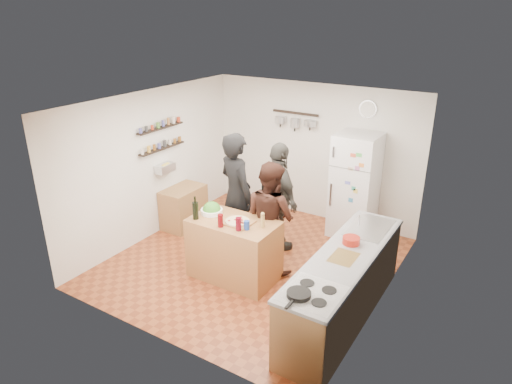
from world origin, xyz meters
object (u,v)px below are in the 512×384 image
Objects in this scene: prep_island at (234,249)px; person_left at (237,195)px; person_back at (279,198)px; wall_clock at (368,109)px; person_center at (270,217)px; pepper_mill at (263,221)px; salad_bowl at (212,211)px; wine_bottle at (195,211)px; salt_canister at (247,225)px; fridge at (355,186)px; counter_run at (343,287)px; skillet at (299,294)px; red_bowl at (351,240)px; side_table at (184,207)px.

person_left is (-0.37, 0.62, 0.55)m from prep_island.
wall_clock is (0.85, 1.47, 1.25)m from person_back.
person_center is 0.95× the size of person_back.
prep_island is at bearing -173.66° from pepper_mill.
person_back reaches higher than salad_bowl.
person_back is at bearing -53.11° from person_center.
pepper_mill is at bearing -101.36° from wall_clock.
wine_bottle is 0.81m from salt_canister.
wine_bottle is 1.47m from person_back.
fridge reaches higher than pepper_mill.
person_back is at bearing 143.88° from counter_run.
person_back is 2.03m from counter_run.
salad_bowl reaches higher than skillet.
skillet is at bearing -30.40° from salad_bowl.
prep_island is 0.69× the size of person_back.
fridge is at bearing 100.88° from skillet.
wall_clock is at bearing 90.00° from fridge.
wine_bottle is 0.15× the size of person_center.
side_table is at bearing 168.38° from red_bowl.
wall_clock reaches higher than skillet.
person_back is at bearing -120.01° from wall_clock.
person_left is at bearing 144.97° from pepper_mill.
wine_bottle is 0.85× the size of wall_clock.
salt_canister is at bearing -13.28° from salad_bowl.
prep_island is at bearing 144.26° from person_left.
person_left is 1.11× the size of person_back.
prep_island is 7.03× the size of pepper_mill.
person_center is (0.31, 0.51, 0.39)m from prep_island.
side_table is (-2.69, -1.65, -1.78)m from wall_clock.
person_center is 6.57× the size of skillet.
red_bowl is at bearing -177.09° from person_back.
person_back is at bearing 65.30° from wine_bottle.
salad_bowl is 2.19m from counter_run.
salt_canister reaches higher than side_table.
salt_canister is 0.42× the size of wall_clock.
person_back is at bearing 150.36° from red_bowl.
pepper_mill is (0.45, 0.05, 0.54)m from prep_island.
person_left reaches higher than fridge.
salad_bowl is 1.26× the size of wine_bottle.
person_back is 8.18× the size of red_bowl.
salt_canister is 1.24m from person_back.
person_back reaches higher than salt_canister.
prep_island is at bearing -113.10° from fridge.
wall_clock is (0.00, 0.33, 1.25)m from fridge.
pepper_mill is (0.95, 0.27, -0.04)m from wine_bottle.
red_bowl is at bearing -73.38° from wall_clock.
red_bowl reaches higher than counter_run.
wine_bottle is at bearing -120.60° from fridge.
wine_bottle is at bearing -164.13° from pepper_mill.
red_bowl is (1.36, 0.35, -0.01)m from salt_canister.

